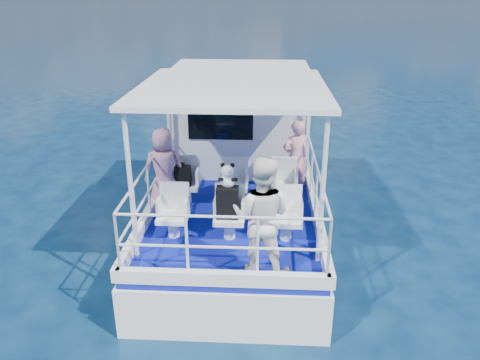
# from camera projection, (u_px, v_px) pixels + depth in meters

# --- Properties ---
(ground) EXTENTS (2000.00, 2000.00, 0.00)m
(ground) POSITION_uv_depth(u_px,v_px,m) (234.00, 251.00, 8.88)
(ground) COLOR #071C38
(ground) RESTS_ON ground
(hull) EXTENTS (3.00, 7.00, 1.60)m
(hull) POSITION_uv_depth(u_px,v_px,m) (237.00, 226.00, 9.80)
(hull) COLOR white
(hull) RESTS_ON ground
(deck) EXTENTS (2.90, 6.90, 0.10)m
(deck) POSITION_uv_depth(u_px,v_px,m) (237.00, 189.00, 9.48)
(deck) COLOR navy
(deck) RESTS_ON hull
(cabin) EXTENTS (2.85, 2.00, 2.20)m
(cabin) POSITION_uv_depth(u_px,v_px,m) (241.00, 117.00, 10.24)
(cabin) COLOR white
(cabin) RESTS_ON deck
(canopy) EXTENTS (3.00, 3.20, 0.08)m
(canopy) POSITION_uv_depth(u_px,v_px,m) (233.00, 87.00, 7.50)
(canopy) COLOR white
(canopy) RESTS_ON cabin
(canopy_posts) EXTENTS (2.77, 2.97, 2.20)m
(canopy_posts) POSITION_uv_depth(u_px,v_px,m) (233.00, 155.00, 7.89)
(canopy_posts) COLOR white
(canopy_posts) RESTS_ON deck
(railings) EXTENTS (2.84, 3.59, 1.00)m
(railings) POSITION_uv_depth(u_px,v_px,m) (232.00, 196.00, 7.81)
(railings) COLOR white
(railings) RESTS_ON deck
(seat_port_fwd) EXTENTS (0.48, 0.46, 0.38)m
(seat_port_fwd) POSITION_uv_depth(u_px,v_px,m) (186.00, 193.00, 8.69)
(seat_port_fwd) COLOR white
(seat_port_fwd) RESTS_ON deck
(seat_center_fwd) EXTENTS (0.48, 0.46, 0.38)m
(seat_center_fwd) POSITION_uv_depth(u_px,v_px,m) (235.00, 194.00, 8.65)
(seat_center_fwd) COLOR white
(seat_center_fwd) RESTS_ON deck
(seat_stbd_fwd) EXTENTS (0.48, 0.46, 0.38)m
(seat_stbd_fwd) POSITION_uv_depth(u_px,v_px,m) (283.00, 195.00, 8.60)
(seat_stbd_fwd) COLOR white
(seat_stbd_fwd) RESTS_ON deck
(seat_port_aft) EXTENTS (0.48, 0.46, 0.38)m
(seat_port_aft) POSITION_uv_depth(u_px,v_px,m) (174.00, 225.00, 7.49)
(seat_port_aft) COLOR white
(seat_port_aft) RESTS_ON deck
(seat_center_aft) EXTENTS (0.48, 0.46, 0.38)m
(seat_center_aft) POSITION_uv_depth(u_px,v_px,m) (229.00, 227.00, 7.45)
(seat_center_aft) COLOR white
(seat_center_aft) RESTS_ON deck
(seat_stbd_aft) EXTENTS (0.48, 0.46, 0.38)m
(seat_stbd_aft) POSITION_uv_depth(u_px,v_px,m) (286.00, 228.00, 7.40)
(seat_stbd_aft) COLOR white
(seat_stbd_aft) RESTS_ON deck
(passenger_port_fwd) EXTENTS (0.62, 0.50, 1.48)m
(passenger_port_fwd) POSITION_uv_depth(u_px,v_px,m) (164.00, 169.00, 8.33)
(passenger_port_fwd) COLOR #C68097
(passenger_port_fwd) RESTS_ON deck
(passenger_stbd_fwd) EXTENTS (0.63, 0.53, 1.46)m
(passenger_stbd_fwd) POSITION_uv_depth(u_px,v_px,m) (295.00, 158.00, 8.89)
(passenger_stbd_fwd) COLOR pink
(passenger_stbd_fwd) RESTS_ON deck
(passenger_stbd_aft) EXTENTS (0.95, 0.81, 1.70)m
(passenger_stbd_aft) POSITION_uv_depth(u_px,v_px,m) (262.00, 217.00, 6.31)
(passenger_stbd_aft) COLOR white
(passenger_stbd_aft) RESTS_ON deck
(backpack_port) EXTENTS (0.29, 0.16, 0.37)m
(backpack_port) POSITION_uv_depth(u_px,v_px,m) (183.00, 176.00, 8.47)
(backpack_port) COLOR black
(backpack_port) RESTS_ON seat_port_fwd
(backpack_center) EXTENTS (0.34, 0.19, 0.51)m
(backpack_center) POSITION_uv_depth(u_px,v_px,m) (227.00, 202.00, 7.24)
(backpack_center) COLOR black
(backpack_center) RESTS_ON seat_center_aft
(compact_camera) EXTENTS (0.10, 0.06, 0.06)m
(compact_camera) POSITION_uv_depth(u_px,v_px,m) (182.00, 164.00, 8.40)
(compact_camera) COLOR black
(compact_camera) RESTS_ON backpack_port
(panda) EXTENTS (0.25, 0.21, 0.38)m
(panda) POSITION_uv_depth(u_px,v_px,m) (228.00, 175.00, 7.09)
(panda) COLOR white
(panda) RESTS_ON backpack_center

